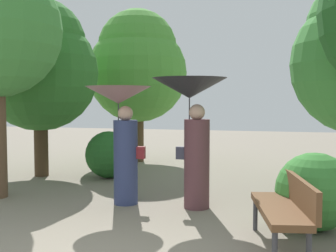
% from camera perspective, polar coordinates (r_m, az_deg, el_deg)
% --- Properties ---
extents(person_left, '(1.09, 1.09, 1.96)m').
position_cam_1_polar(person_left, '(6.98, -6.37, 0.60)').
color(person_left, navy).
rests_on(person_left, ground).
extents(person_right, '(1.19, 1.19, 2.09)m').
position_cam_1_polar(person_right, '(6.68, 3.30, 1.65)').
color(person_right, '#563338').
rests_on(person_right, ground).
extents(park_bench, '(0.77, 1.57, 0.83)m').
position_cam_1_polar(park_bench, '(5.14, 15.80, -10.37)').
color(park_bench, '#38383D').
rests_on(park_bench, ground).
extents(tree_near_left, '(2.63, 2.63, 4.03)m').
position_cam_1_polar(tree_near_left, '(9.94, -17.11, 8.12)').
color(tree_near_left, '#42301E').
rests_on(tree_near_left, ground).
extents(tree_mid_left, '(2.76, 2.76, 4.26)m').
position_cam_1_polar(tree_mid_left, '(11.82, -4.18, 8.27)').
color(tree_mid_left, '#4C3823').
rests_on(tree_mid_left, ground).
extents(bush_path_left, '(1.04, 1.04, 1.04)m').
position_cam_1_polar(bush_path_left, '(9.43, -8.08, -3.87)').
color(bush_path_left, '#235B23').
rests_on(bush_path_left, ground).
extents(bush_path_right, '(1.04, 1.04, 1.04)m').
position_cam_1_polar(bush_path_right, '(5.96, 19.39, -8.42)').
color(bush_path_right, '#387F33').
rests_on(bush_path_right, ground).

